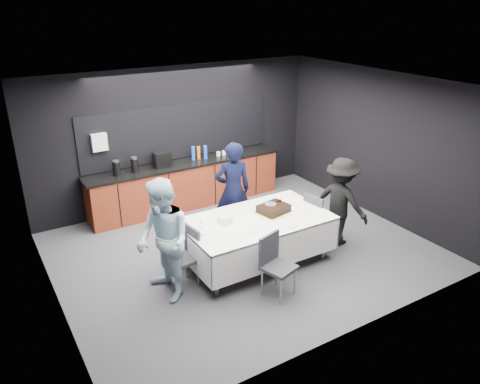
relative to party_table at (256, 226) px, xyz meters
The scene contains 18 objects.
ground 0.76m from the party_table, 90.00° to the left, with size 6.00×6.00×0.00m, color #48484D.
room_shell 1.28m from the party_table, 90.00° to the left, with size 6.04×5.04×2.82m.
kitchenette 2.62m from the party_table, 90.35° to the left, with size 4.10×0.64×2.05m.
party_table is the anchor object (origin of this frame).
cake_assembly 0.42m from the party_table, ahead, with size 0.56×0.49×0.16m.
plate_stack 0.54m from the party_table, 163.02° to the left, with size 0.24×0.24×0.10m, color white.
loose_plate_near 0.46m from the party_table, 129.45° to the right, with size 0.18×0.18×0.01m, color white.
loose_plate_right_a 0.82m from the party_table, 12.78° to the left, with size 0.21×0.21×0.01m, color white.
loose_plate_right_b 0.82m from the party_table, 19.72° to the right, with size 0.20×0.20×0.01m, color white.
loose_plate_far 0.39m from the party_table, 63.15° to the left, with size 0.19×0.19×0.01m, color white.
fork_pile 0.63m from the party_table, 60.16° to the right, with size 0.16×0.10×0.02m, color white.
champagne_flute 1.05m from the party_table, behind, with size 0.06×0.06×0.22m.
chair_left 1.24m from the party_table, behind, with size 0.47×0.47×0.92m.
chair_right 1.23m from the party_table, ahead, with size 0.48×0.48×0.92m.
chair_near 0.91m from the party_table, 106.22° to the right, with size 0.53×0.53×0.92m.
person_center 1.01m from the party_table, 81.72° to the left, with size 0.64×0.42×1.76m, color black.
person_left 1.64m from the party_table, behind, with size 0.87×0.68×1.79m, color silver.
person_right 1.60m from the party_table, ahead, with size 1.00×0.58×1.55m, color black.
Camera 1 is at (-3.66, -5.93, 4.03)m, focal length 35.00 mm.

